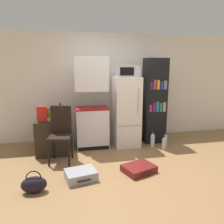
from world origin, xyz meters
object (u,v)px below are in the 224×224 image
object	(u,v)px
bottle_amber_beer	(48,113)
suitcase_small_flat	(81,175)
water_bottle_front	(165,140)
bottle_wine_dark	(61,111)
bowl	(41,118)
microwave	(127,71)
refrigerator	(126,112)
side_table	(53,135)
bottle_olive_oil	(51,116)
cereal_box	(42,114)
chair	(61,129)
bottle_milk_white	(52,113)
suitcase_large_flat	(139,169)
water_bottle_back	(164,144)
bookshelf	(154,101)
kitchen_hutch	(92,106)
water_bottle_middle	(153,140)
handbag	(34,184)

from	to	relation	value
bottle_amber_beer	suitcase_small_flat	world-z (taller)	bottle_amber_beer
water_bottle_front	bottle_amber_beer	bearing A→B (deg)	170.28
bottle_wine_dark	bowl	distance (m)	0.41
microwave	suitcase_small_flat	world-z (taller)	microwave
refrigerator	microwave	distance (m)	0.90
side_table	bottle_olive_oil	bearing A→B (deg)	-91.60
cereal_box	chair	world-z (taller)	chair
bottle_amber_beer	bottle_milk_white	distance (m)	0.09
chair	cereal_box	bearing A→B (deg)	153.61
suitcase_large_flat	water_bottle_back	size ratio (longest dim) A/B	2.07
bottle_olive_oil	microwave	bearing A→B (deg)	13.13
bottle_milk_white	side_table	bearing A→B (deg)	-87.46
water_bottle_front	side_table	bearing A→B (deg)	176.33
bottle_olive_oil	refrigerator	bearing A→B (deg)	13.17
bookshelf	bottle_olive_oil	distance (m)	2.38
bottle_amber_beer	water_bottle_back	bearing A→B (deg)	-14.89
kitchen_hutch	water_bottle_middle	distance (m)	1.57
bookshelf	handbag	distance (m)	3.17
kitchen_hutch	bottle_wine_dark	distance (m)	0.67
water_bottle_back	bowl	bearing A→B (deg)	172.27
side_table	water_bottle_middle	world-z (taller)	side_table
microwave	bottle_amber_beer	bearing A→B (deg)	173.19
side_table	water_bottle_back	size ratio (longest dim) A/B	2.46
side_table	bookshelf	xyz separation A→B (m)	(2.32, 0.17, 0.62)
side_table	handbag	bearing A→B (deg)	-97.21
bottle_milk_white	water_bottle_back	size ratio (longest dim) A/B	0.47
side_table	suitcase_large_flat	world-z (taller)	side_table
kitchen_hutch	chair	world-z (taller)	kitchen_hutch
refrigerator	bottle_milk_white	xyz separation A→B (m)	(-1.62, 0.20, 0.00)
refrigerator	water_bottle_front	world-z (taller)	refrigerator
handbag	bowl	bearing A→B (deg)	90.85
side_table	bottle_amber_beer	size ratio (longest dim) A/B	5.18
refrigerator	bottle_wine_dark	bearing A→B (deg)	-178.67
bottle_olive_oil	water_bottle_middle	world-z (taller)	bottle_olive_oil
bowl	handbag	xyz separation A→B (m)	(0.02, -1.54, -0.61)
side_table	refrigerator	world-z (taller)	refrigerator
bottle_amber_beer	handbag	distance (m)	1.96
refrigerator	bottle_olive_oil	bearing A→B (deg)	-166.83
kitchen_hutch	handbag	size ratio (longest dim) A/B	5.50
bottle_milk_white	suitcase_large_flat	distance (m)	2.27
side_table	bottle_olive_oil	size ratio (longest dim) A/B	2.70
microwave	cereal_box	distance (m)	1.98
bottle_wine_dark	cereal_box	bearing A→B (deg)	-140.69
water_bottle_front	water_bottle_middle	distance (m)	0.32
microwave	chair	size ratio (longest dim) A/B	0.49
water_bottle_back	suitcase_small_flat	bearing A→B (deg)	-152.90
refrigerator	water_bottle_front	xyz separation A→B (m)	(0.87, -0.24, -0.65)
side_table	suitcase_large_flat	size ratio (longest dim) A/B	1.19
side_table	bookshelf	bearing A→B (deg)	4.31
side_table	water_bottle_middle	distance (m)	2.18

